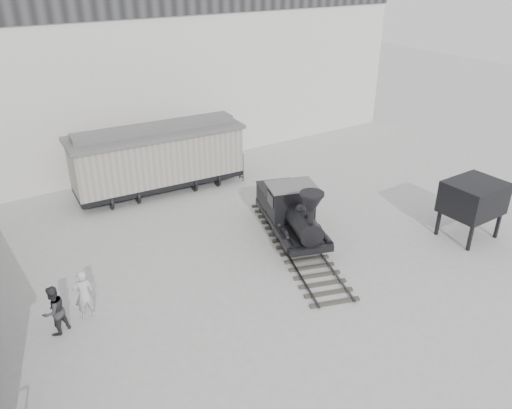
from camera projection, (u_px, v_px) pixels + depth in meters
ground at (303, 298)px, 17.43m from camera, size 90.00×90.00×0.00m
north_wall at (133, 66)px, 26.23m from camera, size 34.00×2.51×11.00m
locomotive at (293, 216)px, 20.62m from camera, size 4.29×8.48×2.94m
boxcar at (158, 157)px, 24.64m from camera, size 8.66×3.21×3.48m
visitor_a at (84, 295)px, 16.12m from camera, size 0.68×0.48×1.78m
visitor_b at (54, 311)px, 15.45m from camera, size 1.03×0.96×1.70m
coal_hopper at (472, 202)px, 20.57m from camera, size 2.31×1.90×2.49m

